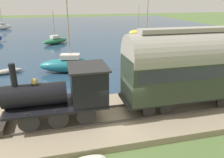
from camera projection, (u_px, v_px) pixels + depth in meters
The scene contains 14 objects.
ground_plane at pixel (118, 123), 12.99m from camera, with size 200.00×200.00×0.00m, color #516B38.
harbor_water at pixel (71, 30), 52.84m from camera, with size 80.00×80.00×0.01m.
rail_embankment at pixel (116, 117), 13.33m from camera, with size 5.93×56.00×0.50m.
steam_locomotive at pixel (66, 90), 11.99m from camera, with size 2.47×5.97×3.44m.
passenger_coach at pixel (191, 65), 13.35m from camera, with size 2.61×8.59×4.91m.
sailboat_white at pixel (3, 27), 52.50m from camera, with size 3.03×4.02×5.88m.
sailboat_green at pixel (55, 41), 35.80m from camera, with size 3.78×4.57×5.22m.
sailboat_yellow at pixel (138, 33), 43.07m from camera, with size 2.72×3.96×5.73m.
sailboat_teal at pixel (71, 65), 21.84m from camera, with size 2.87×6.42×9.21m.
sailboat_navy at pixel (145, 56), 25.09m from camera, with size 2.58×3.68×8.39m.
rowboat_far_out at pixel (8, 71), 21.51m from camera, with size 1.57×2.82×0.50m.
rowboat_mid_harbor at pixel (179, 68), 22.75m from camera, with size 1.64×2.82×0.42m.
rowboat_near_shore at pixel (143, 77), 20.13m from camera, with size 1.98×2.15×0.43m.
rowboat_off_pier at pixel (177, 60), 25.66m from camera, with size 1.69×2.11×0.42m.
Camera 1 is at (-10.87, 3.05, 6.95)m, focal length 35.00 mm.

